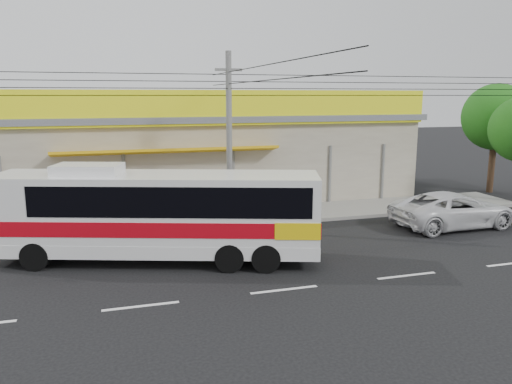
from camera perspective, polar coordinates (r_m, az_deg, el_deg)
ground at (r=16.75m, az=0.33°, el=-8.03°), size 120.00×120.00×0.00m
sidewalk at (r=22.31m, az=-4.13°, el=-3.00°), size 30.00×3.20×0.15m
lane_markings at (r=14.53m, az=3.23°, el=-11.11°), size 50.00×0.12×0.01m
storefront_building at (r=27.27m, az=-6.71°, el=4.27°), size 22.60×9.20×5.70m
coach_bus at (r=16.68m, az=-10.71°, el=-2.07°), size 10.77×5.41×3.27m
white_car at (r=22.53m, az=21.64°, el=-1.90°), size 5.39×2.62×1.48m
utility_pole at (r=19.99m, az=-3.14°, el=12.24°), size 34.00×14.00×7.16m
tree_far at (r=31.17m, az=25.95°, el=7.48°), size 3.69×3.69×6.13m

